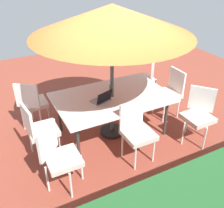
{
  "coord_description": "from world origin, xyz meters",
  "views": [
    {
      "loc": [
        1.81,
        3.55,
        2.95
      ],
      "look_at": [
        0.0,
        0.0,
        0.62
      ],
      "focal_mm": 41.71,
      "sensor_mm": 36.0,
      "label": 1
    }
  ],
  "objects_px": {
    "patio_umbrella": "(112,20)",
    "chair_southwest": "(145,77)",
    "chair_west": "(170,91)",
    "dining_table": "(112,99)",
    "chair_northwest": "(199,113)",
    "cup": "(111,88)",
    "chair_southeast": "(32,102)",
    "laptop": "(102,99)",
    "chair_northeast": "(59,155)",
    "chair_east": "(39,128)",
    "chair_north": "(136,129)"
  },
  "relations": [
    {
      "from": "chair_southwest",
      "to": "chair_east",
      "type": "bearing_deg",
      "value": -32.42
    },
    {
      "from": "laptop",
      "to": "patio_umbrella",
      "type": "bearing_deg",
      "value": -178.01
    },
    {
      "from": "chair_northeast",
      "to": "chair_southeast",
      "type": "bearing_deg",
      "value": 45.5
    },
    {
      "from": "dining_table",
      "to": "chair_north",
      "type": "distance_m",
      "value": 0.79
    },
    {
      "from": "chair_north",
      "to": "cup",
      "type": "height_order",
      "value": "chair_north"
    },
    {
      "from": "chair_west",
      "to": "laptop",
      "type": "distance_m",
      "value": 1.59
    },
    {
      "from": "patio_umbrella",
      "to": "chair_north",
      "type": "distance_m",
      "value": 1.7
    },
    {
      "from": "chair_southeast",
      "to": "chair_northwest",
      "type": "height_order",
      "value": "same"
    },
    {
      "from": "chair_southwest",
      "to": "chair_northwest",
      "type": "height_order",
      "value": "same"
    },
    {
      "from": "chair_west",
      "to": "chair_north",
      "type": "bearing_deg",
      "value": -57.59
    },
    {
      "from": "chair_west",
      "to": "chair_east",
      "type": "bearing_deg",
      "value": -87.91
    },
    {
      "from": "dining_table",
      "to": "chair_east",
      "type": "relative_size",
      "value": 2.02
    },
    {
      "from": "laptop",
      "to": "chair_northwest",
      "type": "bearing_deg",
      "value": 134.78
    },
    {
      "from": "chair_northwest",
      "to": "cup",
      "type": "distance_m",
      "value": 1.59
    },
    {
      "from": "chair_southwest",
      "to": "chair_southeast",
      "type": "bearing_deg",
      "value": -51.66
    },
    {
      "from": "chair_west",
      "to": "chair_northwest",
      "type": "xyz_separation_m",
      "value": [
        0.07,
        0.89,
        0.0
      ]
    },
    {
      "from": "chair_west",
      "to": "dining_table",
      "type": "bearing_deg",
      "value": -88.02
    },
    {
      "from": "chair_east",
      "to": "laptop",
      "type": "xyz_separation_m",
      "value": [
        -1.08,
        0.04,
        0.27
      ]
    },
    {
      "from": "patio_umbrella",
      "to": "chair_west",
      "type": "height_order",
      "value": "patio_umbrella"
    },
    {
      "from": "chair_southwest",
      "to": "patio_umbrella",
      "type": "bearing_deg",
      "value": -17.84
    },
    {
      "from": "chair_west",
      "to": "cup",
      "type": "relative_size",
      "value": 9.1
    },
    {
      "from": "dining_table",
      "to": "cup",
      "type": "distance_m",
      "value": 0.24
    },
    {
      "from": "chair_northeast",
      "to": "chair_north",
      "type": "distance_m",
      "value": 1.26
    },
    {
      "from": "chair_west",
      "to": "chair_east",
      "type": "xyz_separation_m",
      "value": [
        2.65,
        0.09,
        0.0
      ]
    },
    {
      "from": "chair_southeast",
      "to": "chair_southwest",
      "type": "relative_size",
      "value": 1.0
    },
    {
      "from": "chair_northwest",
      "to": "chair_east",
      "type": "height_order",
      "value": "same"
    },
    {
      "from": "chair_southeast",
      "to": "laptop",
      "type": "xyz_separation_m",
      "value": [
        -1.0,
        0.93,
        0.27
      ]
    },
    {
      "from": "patio_umbrella",
      "to": "chair_southeast",
      "type": "xyz_separation_m",
      "value": [
        1.23,
        -0.85,
        -1.52
      ]
    },
    {
      "from": "chair_southeast",
      "to": "chair_southwest",
      "type": "height_order",
      "value": "same"
    },
    {
      "from": "patio_umbrella",
      "to": "chair_west",
      "type": "relative_size",
      "value": 2.58
    },
    {
      "from": "dining_table",
      "to": "chair_southeast",
      "type": "height_order",
      "value": "chair_southeast"
    },
    {
      "from": "dining_table",
      "to": "laptop",
      "type": "height_order",
      "value": "laptop"
    },
    {
      "from": "chair_southwest",
      "to": "chair_northwest",
      "type": "bearing_deg",
      "value": 38.74
    },
    {
      "from": "chair_southeast",
      "to": "cup",
      "type": "bearing_deg",
      "value": -169.6
    },
    {
      "from": "dining_table",
      "to": "chair_east",
      "type": "bearing_deg",
      "value": 2.06
    },
    {
      "from": "dining_table",
      "to": "chair_west",
      "type": "height_order",
      "value": "chair_west"
    },
    {
      "from": "chair_north",
      "to": "cup",
      "type": "relative_size",
      "value": 9.1
    },
    {
      "from": "dining_table",
      "to": "cup",
      "type": "xyz_separation_m",
      "value": [
        -0.09,
        -0.2,
        0.1
      ]
    },
    {
      "from": "chair_southeast",
      "to": "chair_northwest",
      "type": "distance_m",
      "value": 3.01
    },
    {
      "from": "chair_northeast",
      "to": "chair_north",
      "type": "xyz_separation_m",
      "value": [
        -1.26,
        -0.02,
        0.0
      ]
    },
    {
      "from": "dining_table",
      "to": "chair_northeast",
      "type": "distance_m",
      "value": 1.47
    },
    {
      "from": "chair_northwest",
      "to": "chair_southwest",
      "type": "bearing_deg",
      "value": 140.55
    },
    {
      "from": "chair_northwest",
      "to": "cup",
      "type": "relative_size",
      "value": 9.1
    },
    {
      "from": "chair_northeast",
      "to": "cup",
      "type": "height_order",
      "value": "chair_northeast"
    },
    {
      "from": "chair_west",
      "to": "laptop",
      "type": "height_order",
      "value": "laptop"
    },
    {
      "from": "patio_umbrella",
      "to": "chair_northwest",
      "type": "relative_size",
      "value": 2.58
    },
    {
      "from": "chair_southwest",
      "to": "cup",
      "type": "relative_size",
      "value": 9.1
    },
    {
      "from": "chair_east",
      "to": "laptop",
      "type": "distance_m",
      "value": 1.12
    },
    {
      "from": "patio_umbrella",
      "to": "chair_southwest",
      "type": "xyz_separation_m",
      "value": [
        -1.26,
        -0.82,
        -1.52
      ]
    },
    {
      "from": "chair_west",
      "to": "chair_southwest",
      "type": "xyz_separation_m",
      "value": [
        0.07,
        -0.78,
        0.0
      ]
    }
  ]
}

